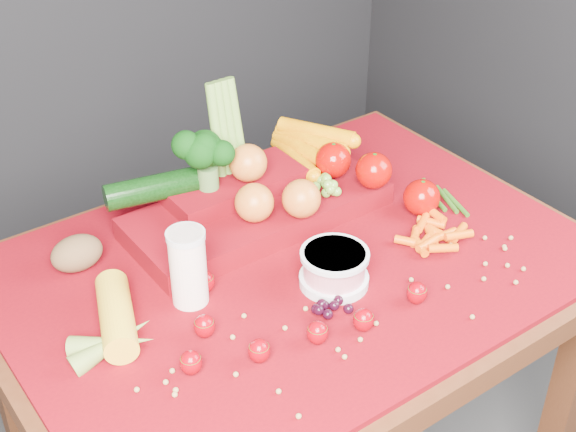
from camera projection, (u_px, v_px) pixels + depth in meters
table at (294, 305)px, 1.54m from camera, size 1.10×0.80×0.75m
red_cloth at (294, 263)px, 1.49m from camera, size 1.05×0.75×0.01m
milk_glass at (188, 265)px, 1.35m from camera, size 0.07×0.07×0.14m
yogurt_bowl at (334, 267)px, 1.41m from camera, size 0.12×0.12×0.07m
strawberry_scatter at (281, 321)px, 1.31m from camera, size 0.44×0.28×0.04m
dark_grape_cluster at (332, 309)px, 1.35m from camera, size 0.06×0.05×0.03m
soybean_scatter at (364, 316)px, 1.35m from camera, size 0.84×0.24×0.01m
corn_ear at (113, 335)px, 1.28m from camera, size 0.23×0.26×0.06m
potato at (77, 253)px, 1.45m from camera, size 0.10×0.07×0.07m
baby_carrot_pile at (433, 234)px, 1.53m from camera, size 0.17×0.17×0.03m
green_bean_pile at (441, 198)px, 1.66m from camera, size 0.14×0.12×0.01m
produce_mound at (266, 190)px, 1.58m from camera, size 0.59×0.36×0.27m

